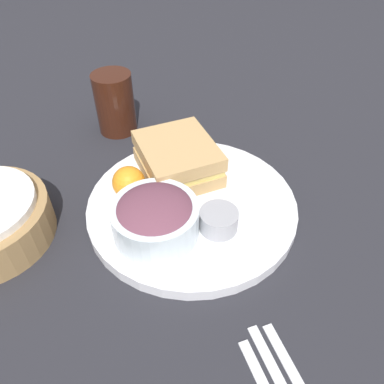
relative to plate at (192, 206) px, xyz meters
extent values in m
plane|color=#232328|center=(0.00, 0.00, -0.01)|extent=(4.00, 4.00, 0.00)
cylinder|color=silver|center=(0.00, 0.00, 0.00)|extent=(0.33, 0.33, 0.02)
cube|color=tan|center=(0.07, 0.01, 0.02)|extent=(0.16, 0.14, 0.02)
cube|color=#E5C666|center=(0.07, 0.01, 0.04)|extent=(0.15, 0.14, 0.01)
cube|color=tan|center=(0.07, 0.01, 0.06)|extent=(0.16, 0.14, 0.02)
cylinder|color=silver|center=(-0.05, 0.06, 0.03)|extent=(0.12, 0.12, 0.05)
ellipsoid|color=brown|center=(-0.05, 0.06, 0.05)|extent=(0.11, 0.11, 0.04)
cylinder|color=#99999E|center=(-0.06, -0.03, 0.03)|extent=(0.06, 0.06, 0.03)
sphere|color=orange|center=(0.03, 0.09, 0.04)|extent=(0.05, 0.05, 0.05)
cylinder|color=#38190F|center=(0.25, 0.11, 0.05)|extent=(0.08, 0.08, 0.12)
camera|label=1|loc=(-0.41, 0.07, 0.42)|focal=35.00mm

